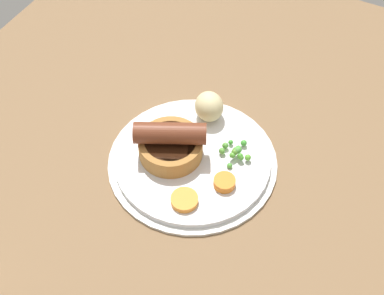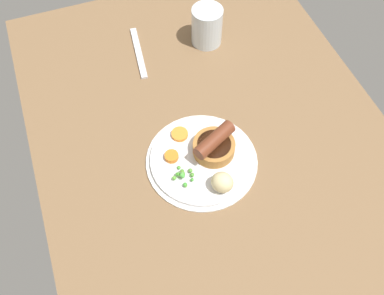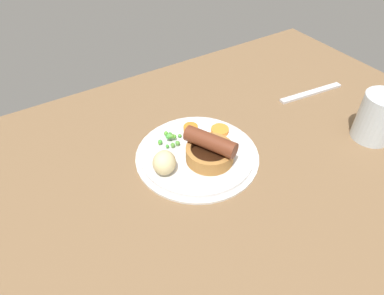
{
  "view_description": "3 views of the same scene",
  "coord_description": "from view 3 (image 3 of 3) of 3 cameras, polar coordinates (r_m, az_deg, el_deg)",
  "views": [
    {
      "loc": [
        35.98,
        26.41,
        65.17
      ],
      "look_at": [
        -6.09,
        4.56,
        5.91
      ],
      "focal_mm": 50.0,
      "sensor_mm": 36.0,
      "label": 1
    },
    {
      "loc": [
        -49.65,
        23.16,
        84.19
      ],
      "look_at": [
        -4.02,
        6.53,
        7.19
      ],
      "focal_mm": 40.0,
      "sensor_mm": 36.0,
      "label": 2
    },
    {
      "loc": [
        -32.88,
        -36.42,
        50.36
      ],
      "look_at": [
        -7.58,
        3.79,
        7.18
      ],
      "focal_mm": 32.0,
      "sensor_mm": 36.0,
      "label": 3
    }
  ],
  "objects": [
    {
      "name": "drinking_glass",
      "position": [
        0.79,
        28.56,
        4.43
      ],
      "size": [
        7.96,
        7.96,
        10.17
      ],
      "primitive_type": "cylinder",
      "color": "silver",
      "rests_on": "dining_table"
    },
    {
      "name": "dinner_plate",
      "position": [
        0.68,
        0.87,
        -1.15
      ],
      "size": [
        24.54,
        24.54,
        1.4
      ],
      "color": "silver",
      "rests_on": "dining_table"
    },
    {
      "name": "sausage_pudding",
      "position": [
        0.64,
        3.02,
        -0.45
      ],
      "size": [
        9.2,
        10.36,
        5.97
      ],
      "rotation": [
        0.0,
        0.0,
        5.17
      ],
      "color": "#AD7538",
      "rests_on": "dinner_plate"
    },
    {
      "name": "potato_chunk_0",
      "position": [
        0.62,
        -4.65,
        -2.54
      ],
      "size": [
        6.33,
        6.33,
        4.52
      ],
      "primitive_type": "ellipsoid",
      "rotation": [
        0.0,
        0.0,
        0.78
      ],
      "color": "beige",
      "rests_on": "dinner_plate"
    },
    {
      "name": "pea_pile",
      "position": [
        0.69,
        -3.7,
        1.59
      ],
      "size": [
        5.41,
        4.71,
        1.86
      ],
      "color": "#50A13A",
      "rests_on": "dinner_plate"
    },
    {
      "name": "dining_table",
      "position": [
        0.69,
        7.0,
        -3.02
      ],
      "size": [
        110.0,
        80.0,
        3.0
      ],
      "primitive_type": "cube",
      "color": "brown",
      "rests_on": "ground"
    },
    {
      "name": "carrot_slice_1",
      "position": [
        0.72,
        -0.21,
        3.19
      ],
      "size": [
        4.12,
        4.12,
        1.19
      ],
      "primitive_type": "cylinder",
      "rotation": [
        0.0,
        0.0,
        5.79
      ],
      "color": "orange",
      "rests_on": "dinner_plate"
    },
    {
      "name": "carrot_slice_0",
      "position": [
        0.72,
        4.67,
        2.89
      ],
      "size": [
        4.85,
        4.85,
        0.87
      ],
      "primitive_type": "cylinder",
      "rotation": [
        0.0,
        0.0,
        4.34
      ],
      "color": "orange",
      "rests_on": "dinner_plate"
    },
    {
      "name": "fork",
      "position": [
        0.91,
        19.23,
        8.61
      ],
      "size": [
        18.06,
        3.66,
        0.6
      ],
      "primitive_type": "cube",
      "rotation": [
        0.0,
        0.0,
        -0.12
      ],
      "color": "silver",
      "rests_on": "dining_table"
    }
  ]
}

